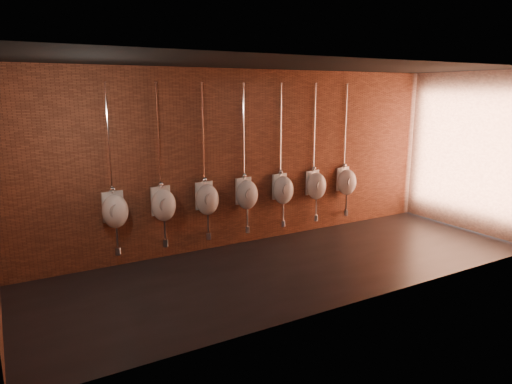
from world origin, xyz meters
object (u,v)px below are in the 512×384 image
at_px(urinal_0, 115,210).
at_px(urinal_4, 283,189).
at_px(urinal_3, 247,194).
at_px(urinal_6, 347,182).
at_px(urinal_1, 163,204).
at_px(urinal_2, 207,199).
at_px(urinal_5, 316,185).

height_order(urinal_0, urinal_4, same).
xyz_separation_m(urinal_3, urinal_6, (2.38, 0.00, 0.00)).
bearing_deg(urinal_4, urinal_6, 0.00).
relative_size(urinal_0, urinal_1, 1.00).
bearing_deg(urinal_0, urinal_3, 0.00).
bearing_deg(urinal_6, urinal_2, 180.00).
relative_size(urinal_2, urinal_6, 1.00).
relative_size(urinal_0, urinal_5, 1.00).
relative_size(urinal_1, urinal_4, 1.00).
xyz_separation_m(urinal_1, urinal_6, (3.96, 0.00, 0.00)).
distance_m(urinal_1, urinal_2, 0.79).
relative_size(urinal_2, urinal_4, 1.00).
height_order(urinal_2, urinal_5, same).
height_order(urinal_3, urinal_4, same).
bearing_deg(urinal_3, urinal_5, 0.00).
height_order(urinal_1, urinal_5, same).
height_order(urinal_2, urinal_3, same).
relative_size(urinal_2, urinal_3, 1.00).
xyz_separation_m(urinal_1, urinal_2, (0.79, 0.00, 0.00)).
relative_size(urinal_1, urinal_6, 1.00).
bearing_deg(urinal_6, urinal_3, 180.00).
height_order(urinal_1, urinal_3, same).
bearing_deg(urinal_6, urinal_0, 180.00).
bearing_deg(urinal_3, urinal_0, 180.00).
xyz_separation_m(urinal_0, urinal_3, (2.38, 0.00, 0.00)).
bearing_deg(urinal_1, urinal_3, 0.00).
xyz_separation_m(urinal_1, urinal_4, (2.38, 0.00, 0.00)).
xyz_separation_m(urinal_4, urinal_5, (0.79, 0.00, 0.00)).
bearing_deg(urinal_5, urinal_6, 0.00).
xyz_separation_m(urinal_2, urinal_3, (0.79, 0.00, 0.00)).
bearing_deg(urinal_5, urinal_1, 180.00).
xyz_separation_m(urinal_0, urinal_1, (0.79, 0.00, 0.00)).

